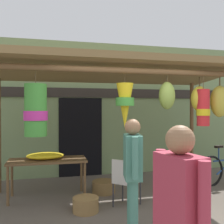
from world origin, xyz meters
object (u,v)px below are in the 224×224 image
Objects in this scene: display_table at (48,163)px; shopper_by_bananas at (133,167)px; wicker_basket_spare at (86,205)px; flower_heap_on_table at (46,156)px; wicker_basket_by_table at (104,187)px; folding_chair at (125,179)px; customer_foreground at (180,214)px.

shopper_by_bananas reaches higher than display_table.
flower_heap_on_table is at bearing 125.90° from wicker_basket_spare.
shopper_by_bananas is at bearing -89.75° from wicker_basket_by_table.
wicker_basket_by_table is 2.05m from shopper_by_bananas.
folding_chair reaches higher than wicker_basket_by_table.
folding_chair is at bearing -76.49° from wicker_basket_by_table.
shopper_by_bananas is (0.01, -1.88, 0.82)m from wicker_basket_by_table.
display_table is 0.92× the size of shopper_by_bananas.
customer_foreground reaches higher than shopper_by_bananas.
flower_heap_on_table is at bearing 147.62° from folding_chair.
flower_heap_on_table is 0.44× the size of customer_foreground.
flower_heap_on_table is 2.22m from shopper_by_bananas.
wicker_basket_spare is (-0.50, -0.90, -0.00)m from wicker_basket_by_table.
shopper_by_bananas reaches higher than flower_heap_on_table.
wicker_basket_by_table is at bearing 61.02° from wicker_basket_spare.
display_table is at bearing -177.74° from wicker_basket_by_table.
flower_heap_on_table is at bearing 179.58° from wicker_basket_by_table.
shopper_by_bananas is (-0.20, -1.03, 0.43)m from folding_chair.
display_table is at bearing 126.20° from wicker_basket_spare.
wicker_basket_by_table is 1.02m from wicker_basket_spare.
flower_heap_on_table reaches higher than wicker_basket_by_table.
display_table is at bearing 121.58° from shopper_by_bananas.
display_table is at bearing 148.64° from folding_chair.
display_table is at bearing 105.90° from customer_foreground.
folding_chair is 0.52× the size of customer_foreground.
wicker_basket_by_table is at bearing -0.42° from flower_heap_on_table.
customer_foreground is at bearing -97.53° from folding_chair.
customer_foreground is 1.01× the size of shopper_by_bananas.
wicker_basket_by_table is 0.29× the size of customer_foreground.
shopper_by_bananas reaches higher than wicker_basket_by_table.
display_table is 1.25m from wicker_basket_by_table.
customer_foreground is at bearing -73.85° from flower_heap_on_table.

